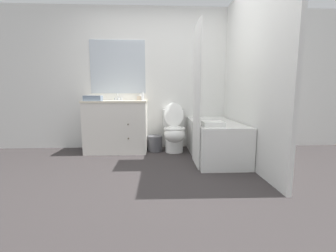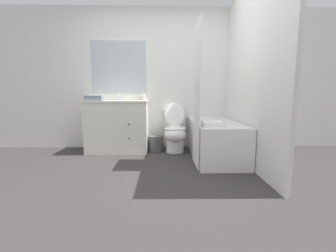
# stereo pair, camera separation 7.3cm
# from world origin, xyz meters

# --- Properties ---
(ground_plane) EXTENTS (14.00, 14.00, 0.00)m
(ground_plane) POSITION_xyz_m (0.00, 0.00, 0.00)
(ground_plane) COLOR #383333
(wall_back) EXTENTS (8.00, 0.06, 2.50)m
(wall_back) POSITION_xyz_m (-0.01, 1.67, 1.25)
(wall_back) COLOR silver
(wall_back) RESTS_ON ground_plane
(wall_right) EXTENTS (0.05, 2.64, 2.50)m
(wall_right) POSITION_xyz_m (1.25, 0.82, 1.25)
(wall_right) COLOR silver
(wall_right) RESTS_ON ground_plane
(vanity_cabinet) EXTENTS (1.04, 0.60, 0.88)m
(vanity_cabinet) POSITION_xyz_m (-0.71, 1.36, 0.45)
(vanity_cabinet) COLOR silver
(vanity_cabinet) RESTS_ON ground_plane
(sink_faucet) EXTENTS (0.14, 0.12, 0.12)m
(sink_faucet) POSITION_xyz_m (-0.71, 1.57, 0.91)
(sink_faucet) COLOR silver
(sink_faucet) RESTS_ON vanity_cabinet
(toilet) EXTENTS (0.38, 0.64, 0.84)m
(toilet) POSITION_xyz_m (0.27, 1.30, 0.34)
(toilet) COLOR white
(toilet) RESTS_ON ground_plane
(bathtub) EXTENTS (0.68, 1.44, 0.56)m
(bathtub) POSITION_xyz_m (0.88, 0.92, 0.28)
(bathtub) COLOR white
(bathtub) RESTS_ON ground_plane
(shower_curtain) EXTENTS (0.01, 0.52, 1.91)m
(shower_curtain) POSITION_xyz_m (0.52, 0.56, 0.96)
(shower_curtain) COLOR white
(shower_curtain) RESTS_ON ground_plane
(wastebasket) EXTENTS (0.25, 0.25, 0.27)m
(wastebasket) POSITION_xyz_m (-0.06, 1.34, 0.13)
(wastebasket) COLOR #4C4C51
(wastebasket) RESTS_ON ground_plane
(tissue_box) EXTENTS (0.12, 0.14, 0.10)m
(tissue_box) POSITION_xyz_m (-0.31, 1.54, 0.92)
(tissue_box) COLOR beige
(tissue_box) RESTS_ON vanity_cabinet
(soap_dispenser) EXTENTS (0.05, 0.05, 0.14)m
(soap_dispenser) POSITION_xyz_m (-0.27, 1.43, 0.94)
(soap_dispenser) COLOR silver
(soap_dispenser) RESTS_ON vanity_cabinet
(hand_towel_folded) EXTENTS (0.28, 0.17, 0.09)m
(hand_towel_folded) POSITION_xyz_m (-1.05, 1.21, 0.92)
(hand_towel_folded) COLOR slate
(hand_towel_folded) RESTS_ON vanity_cabinet
(bath_towel_folded) EXTENTS (0.28, 0.26, 0.06)m
(bath_towel_folded) POSITION_xyz_m (0.73, 0.47, 0.59)
(bath_towel_folded) COLOR white
(bath_towel_folded) RESTS_ON bathtub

